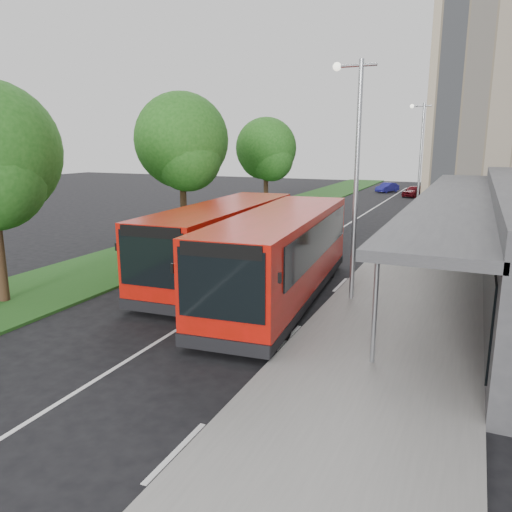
{
  "coord_description": "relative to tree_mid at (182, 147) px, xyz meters",
  "views": [
    {
      "loc": [
        7.91,
        -14.83,
        5.55
      ],
      "look_at": [
        0.79,
        1.36,
        1.5
      ],
      "focal_mm": 35.0,
      "sensor_mm": 36.0,
      "label": 1
    }
  ],
  "objects": [
    {
      "name": "litter_bin",
      "position": [
        12.19,
        2.0,
        -4.65
      ],
      "size": [
        0.58,
        0.58,
        1.03
      ],
      "primitive_type": "cylinder",
      "rotation": [
        0.0,
        0.0,
        -0.02
      ],
      "color": "#382416",
      "rests_on": "pavement"
    },
    {
      "name": "ground",
      "position": [
        7.01,
        -9.05,
        -5.32
      ],
      "size": [
        120.0,
        120.0,
        0.0
      ],
      "primitive_type": "plane",
      "color": "black",
      "rests_on": "ground"
    },
    {
      "name": "grass_verge",
      "position": [
        0.01,
        10.95,
        -5.27
      ],
      "size": [
        5.0,
        80.0,
        0.1
      ],
      "primitive_type": "cube",
      "color": "#1D4C18",
      "rests_on": "ground"
    },
    {
      "name": "car_near",
      "position": [
        9.04,
        30.32,
        -4.72
      ],
      "size": [
        2.33,
        3.78,
        1.2
      ],
      "primitive_type": "imported",
      "rotation": [
        0.0,
        0.0,
        -0.28
      ],
      "color": "#550C12",
      "rests_on": "ground"
    },
    {
      "name": "kerb_dashes",
      "position": [
        10.31,
        9.95,
        -5.31
      ],
      "size": [
        0.12,
        56.0,
        0.01
      ],
      "color": "silver",
      "rests_on": "ground"
    },
    {
      "name": "lamp_post_far",
      "position": [
        11.13,
        12.95,
        -0.6
      ],
      "size": [
        1.44,
        0.28,
        8.0
      ],
      "color": "gray",
      "rests_on": "pavement"
    },
    {
      "name": "lane_centre_line",
      "position": [
        7.01,
        5.95,
        -5.31
      ],
      "size": [
        0.12,
        70.0,
        0.01
      ],
      "primitive_type": "cube",
      "color": "silver",
      "rests_on": "ground"
    },
    {
      "name": "bollard",
      "position": [
        12.3,
        8.21,
        -4.67
      ],
      "size": [
        0.21,
        0.21,
        1.0
      ],
      "primitive_type": "cylinder",
      "rotation": [
        0.0,
        0.0,
        -0.39
      ],
      "color": "gold",
      "rests_on": "pavement"
    },
    {
      "name": "car_far",
      "position": [
        5.7,
        34.2,
        -4.78
      ],
      "size": [
        2.37,
        3.44,
        1.07
      ],
      "primitive_type": "imported",
      "rotation": [
        0.0,
        0.0,
        -0.42
      ],
      "color": "navy",
      "rests_on": "ground"
    },
    {
      "name": "pavement",
      "position": [
        13.01,
        10.95,
        -5.24
      ],
      "size": [
        5.0,
        80.0,
        0.15
      ],
      "primitive_type": "cube",
      "color": "gray",
      "rests_on": "ground"
    },
    {
      "name": "tree_mid",
      "position": [
        0.0,
        0.0,
        0.0
      ],
      "size": [
        5.12,
        5.12,
        8.23
      ],
      "color": "#352215",
      "rests_on": "ground"
    },
    {
      "name": "tree_far",
      "position": [
        0.0,
        12.0,
        -0.52
      ],
      "size": [
        4.62,
        4.62,
        7.42
      ],
      "color": "#352215",
      "rests_on": "ground"
    },
    {
      "name": "lamp_post_near",
      "position": [
        11.13,
        -7.05,
        -0.6
      ],
      "size": [
        1.44,
        0.28,
        8.0
      ],
      "color": "gray",
      "rests_on": "pavement"
    },
    {
      "name": "bus_main",
      "position": [
        8.81,
        -7.74,
        -3.7
      ],
      "size": [
        3.73,
        11.29,
        3.15
      ],
      "rotation": [
        0.0,
        0.0,
        0.08
      ],
      "color": "#B70F09",
      "rests_on": "ground"
    },
    {
      "name": "bus_second",
      "position": [
        5.57,
        -6.03,
        -3.75
      ],
      "size": [
        3.35,
        10.94,
        3.06
      ],
      "rotation": [
        0.0,
        0.0,
        0.06
      ],
      "color": "#B70F09",
      "rests_on": "ground"
    }
  ]
}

